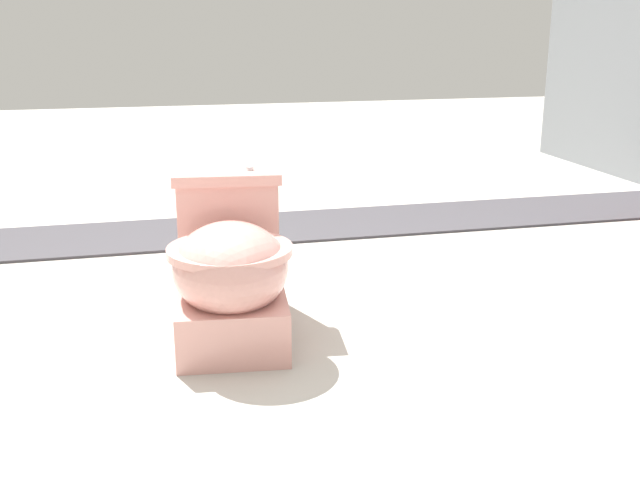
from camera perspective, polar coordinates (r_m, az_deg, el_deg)
ground_plane at (r=2.49m, az=-6.17°, el=-7.36°), size 14.00×14.00×0.00m
gravel_strip at (r=3.76m, az=-1.23°, el=1.11°), size 0.56×8.00×0.01m
toilet at (r=2.44m, az=-6.84°, el=-2.28°), size 0.67×0.44×0.52m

